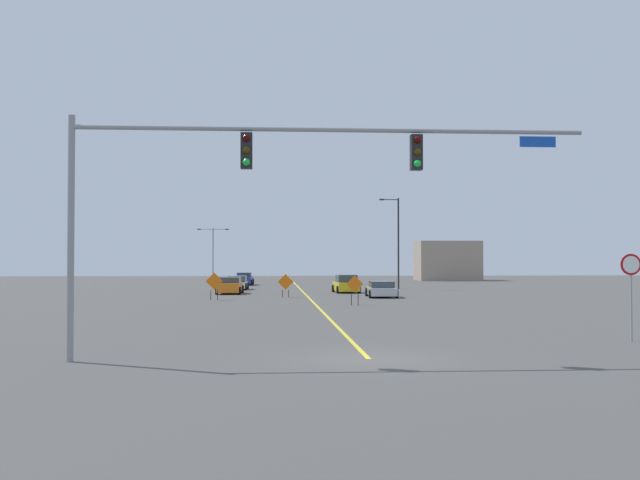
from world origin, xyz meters
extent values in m
plane|color=#4C4947|center=(0.00, 0.00, 0.00)|extent=(209.45, 209.45, 0.00)
cube|color=yellow|center=(0.00, 58.18, 0.00)|extent=(0.16, 116.36, 0.01)
cylinder|color=gray|center=(-8.60, 0.00, 3.54)|extent=(0.20, 0.20, 7.07)
cylinder|color=gray|center=(-1.08, 0.00, 6.74)|extent=(15.03, 0.14, 0.14)
cube|color=black|center=(-3.59, 0.00, 6.09)|extent=(0.34, 0.32, 1.05)
sphere|color=#3A0503|center=(-3.59, -0.17, 6.44)|extent=(0.22, 0.22, 0.22)
sphere|color=#3C3106|center=(-3.59, -0.17, 6.09)|extent=(0.22, 0.22, 0.22)
sphere|color=green|center=(-3.59, -0.17, 5.74)|extent=(0.22, 0.22, 0.22)
cube|color=black|center=(1.42, 0.00, 6.09)|extent=(0.34, 0.32, 1.05)
sphere|color=#3A0503|center=(1.42, -0.17, 6.44)|extent=(0.22, 0.22, 0.22)
sphere|color=#3C3106|center=(1.42, -0.17, 6.09)|extent=(0.22, 0.22, 0.22)
sphere|color=green|center=(1.42, -0.17, 5.74)|extent=(0.22, 0.22, 0.22)
cube|color=#1447B7|center=(5.10, 0.00, 6.45)|extent=(1.10, 0.03, 0.32)
cylinder|color=gray|center=(9.89, 3.92, 1.18)|extent=(0.07, 0.07, 2.36)
cylinder|color=#B20F14|center=(9.89, 3.92, 2.74)|extent=(0.76, 0.03, 0.76)
cylinder|color=white|center=(9.89, 3.90, 2.74)|extent=(0.61, 0.01, 0.61)
cylinder|color=black|center=(9.40, 49.44, 4.38)|extent=(0.16, 0.16, 8.75)
cylinder|color=black|center=(8.60, 49.44, 8.60)|extent=(1.61, 0.08, 0.08)
cube|color=#262628|center=(7.79, 49.44, 8.60)|extent=(0.44, 0.24, 0.14)
cylinder|color=gray|center=(-10.56, 79.41, 3.51)|extent=(0.16, 0.16, 7.01)
cylinder|color=gray|center=(-11.50, 79.41, 6.86)|extent=(1.88, 0.08, 0.08)
cube|color=#262628|center=(-12.44, 79.41, 6.86)|extent=(0.44, 0.24, 0.14)
cylinder|color=gray|center=(-9.62, 79.41, 6.86)|extent=(1.88, 0.08, 0.08)
cube|color=#262628|center=(-8.68, 79.41, 6.86)|extent=(0.44, 0.24, 0.14)
cube|color=orange|center=(2.41, 24.97, 1.35)|extent=(1.07, 0.15, 1.08)
cylinder|color=black|center=(2.20, 24.99, 0.39)|extent=(0.05, 0.05, 0.79)
cylinder|color=black|center=(2.62, 24.95, 0.39)|extent=(0.05, 0.05, 0.79)
cube|color=orange|center=(-6.87, 31.82, 1.33)|extent=(1.22, 0.24, 1.23)
cylinder|color=black|center=(-7.10, 31.79, 0.35)|extent=(0.05, 0.05, 0.70)
cylinder|color=black|center=(-6.63, 31.86, 0.35)|extent=(0.05, 0.05, 0.70)
cube|color=orange|center=(-1.72, 35.05, 1.18)|extent=(1.20, 0.06, 1.20)
cylinder|color=black|center=(-1.96, 35.06, 0.28)|extent=(0.05, 0.05, 0.56)
cylinder|color=black|center=(-1.49, 35.05, 0.28)|extent=(0.05, 0.05, 0.56)
cube|color=gold|center=(3.63, 42.53, 0.53)|extent=(2.03, 4.12, 0.74)
cube|color=#333D47|center=(3.64, 42.33, 1.22)|extent=(1.73, 2.05, 0.65)
cylinder|color=black|center=(4.45, 43.99, 0.32)|extent=(0.26, 0.65, 0.64)
cylinder|color=black|center=(2.65, 43.88, 0.32)|extent=(0.26, 0.65, 0.64)
cylinder|color=black|center=(4.61, 41.18, 0.32)|extent=(0.26, 0.65, 0.64)
cylinder|color=black|center=(2.81, 41.07, 0.32)|extent=(0.26, 0.65, 0.64)
cube|color=orange|center=(-6.25, 41.14, 0.53)|extent=(2.02, 4.40, 0.74)
cube|color=#333D47|center=(-6.24, 41.35, 1.15)|extent=(1.75, 2.48, 0.50)
cylinder|color=black|center=(-7.23, 39.66, 0.32)|extent=(0.25, 0.65, 0.64)
cylinder|color=black|center=(-5.39, 39.59, 0.32)|extent=(0.25, 0.65, 0.64)
cylinder|color=black|center=(-7.10, 42.69, 0.32)|extent=(0.25, 0.65, 0.64)
cylinder|color=black|center=(-5.26, 42.61, 0.32)|extent=(0.25, 0.65, 0.64)
cube|color=#1E389E|center=(-5.74, 61.55, 0.51)|extent=(1.86, 4.59, 0.70)
cube|color=#333D47|center=(-5.73, 61.77, 1.12)|extent=(1.62, 2.55, 0.52)
cylinder|color=black|center=(-6.65, 59.99, 0.32)|extent=(0.24, 0.65, 0.64)
cylinder|color=black|center=(-4.95, 59.93, 0.32)|extent=(0.24, 0.65, 0.64)
cylinder|color=black|center=(-6.54, 63.16, 0.32)|extent=(0.24, 0.65, 0.64)
cylinder|color=black|center=(-4.84, 63.10, 0.32)|extent=(0.24, 0.65, 0.64)
cube|color=#B7BABF|center=(5.56, 34.89, 0.45)|extent=(2.13, 4.55, 0.58)
cube|color=#333D47|center=(5.55, 34.66, 0.98)|extent=(1.84, 2.41, 0.48)
cylinder|color=black|center=(6.60, 36.41, 0.32)|extent=(0.25, 0.65, 0.64)
cylinder|color=black|center=(4.66, 36.49, 0.32)|extent=(0.25, 0.65, 0.64)
cylinder|color=black|center=(6.47, 33.28, 0.32)|extent=(0.25, 0.65, 0.64)
cylinder|color=black|center=(4.53, 33.36, 0.32)|extent=(0.25, 0.65, 0.64)
cube|color=white|center=(-6.01, 49.58, 0.44)|extent=(1.92, 4.28, 0.55)
cube|color=#333D47|center=(-6.00, 49.79, 1.01)|extent=(1.67, 2.43, 0.59)
cylinder|color=black|center=(-6.95, 48.13, 0.32)|extent=(0.24, 0.65, 0.64)
cylinder|color=black|center=(-5.18, 48.07, 0.32)|extent=(0.24, 0.65, 0.64)
cylinder|color=black|center=(-6.84, 51.08, 0.32)|extent=(0.24, 0.65, 0.64)
cylinder|color=black|center=(-5.07, 51.02, 0.32)|extent=(0.24, 0.65, 0.64)
cube|color=gray|center=(20.98, 77.84, 2.64)|extent=(8.28, 5.31, 5.28)
camera|label=1|loc=(-2.89, -21.91, 2.95)|focal=42.15mm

